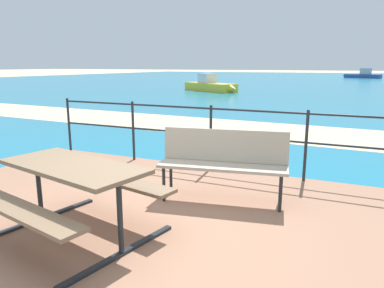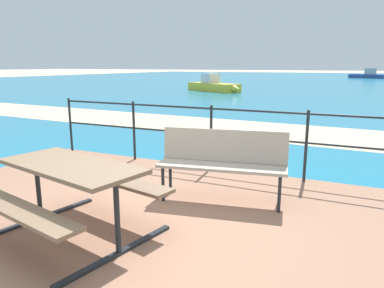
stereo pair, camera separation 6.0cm
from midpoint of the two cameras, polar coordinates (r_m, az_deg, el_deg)
ground_plane at (r=3.88m, az=-10.87°, el=-14.22°), size 240.00×240.00×0.00m
patio_paving at (r=3.87m, az=-10.89°, el=-13.82°), size 6.40×5.20×0.06m
sea_water at (r=42.87m, az=22.47°, el=9.21°), size 90.00×90.00×0.01m
beach_strip at (r=9.79m, az=12.31°, el=2.02°), size 54.07×5.22×0.01m
picnic_table at (r=3.68m, az=-18.07°, el=-5.74°), size 1.76×1.62×0.74m
park_bench at (r=4.45m, az=5.27°, el=-2.26°), size 1.62×0.69×0.88m
railing_fence at (r=5.75m, az=3.35°, el=2.38°), size 5.94×0.04×1.05m
boat_near at (r=24.43m, az=3.51°, el=9.25°), size 4.51×3.25×1.19m
boat_far at (r=54.11m, az=26.14°, el=9.81°), size 4.97×2.86×1.31m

